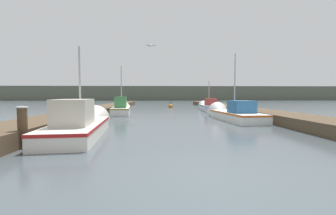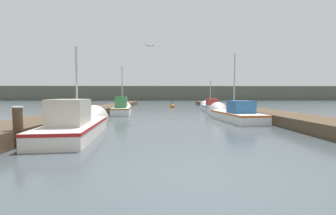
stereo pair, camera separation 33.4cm
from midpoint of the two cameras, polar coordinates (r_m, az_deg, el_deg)
The scene contains 13 objects.
ground_plane at distance 4.55m, azimuth 9.69°, elevation -17.82°, with size 200.00×200.00×0.00m.
dock_left at distance 20.93m, azimuth -17.66°, elevation -0.70°, with size 2.36×40.00×0.55m.
dock_right at distance 21.48m, azimuth 17.35°, elevation -0.60°, with size 2.36×40.00×0.55m.
distant_shore_ridge at distance 75.99m, azimuth -1.83°, elevation 3.59°, with size 120.00×16.00×4.39m.
fishing_boat_0 at distance 10.21m, azimuth -21.73°, elevation -3.81°, with size 2.27×6.29×4.11m.
fishing_boat_1 at distance 15.35m, azimuth 15.38°, elevation -1.55°, with size 2.25×6.00×4.80m.
fishing_boat_2 at distance 20.22m, azimuth -12.14°, elevation -0.18°, with size 1.99×6.29×4.50m.
fishing_boat_3 at distance 24.23m, azimuth 9.76°, elevation 0.22°, with size 1.67×5.97×3.48m.
mooring_piling_0 at distance 8.28m, azimuth -33.96°, elevation -4.18°, with size 0.32×0.32×1.28m.
mooring_piling_1 at distance 11.12m, azimuth -25.23°, elevation -1.94°, with size 0.36×0.36×1.38m.
mooring_piling_2 at distance 16.68m, azimuth 19.87°, elevation -0.57°, with size 0.36×0.36×1.18m.
channel_buoy at distance 29.42m, azimuth 0.31°, elevation 0.31°, with size 0.58×0.58×1.08m.
seagull_lead at distance 13.80m, azimuth -5.11°, elevation 15.36°, with size 0.56×0.30×0.12m.
Camera 1 is at (-1.08, -4.15, 1.63)m, focal length 24.00 mm.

